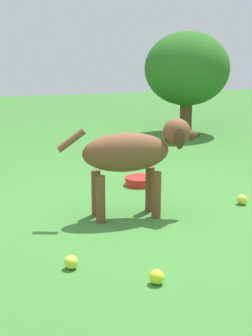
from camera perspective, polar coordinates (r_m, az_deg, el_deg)
name	(u,v)px	position (r m, az deg, el deg)	size (l,w,h in m)	color
ground	(150,216)	(3.08, 2.67, -5.41)	(14.00, 14.00, 0.00)	#38722D
dog	(134,153)	(2.98, 0.94, 1.65)	(0.87, 0.22, 0.58)	brown
tennis_ball_0	(242,199)	(3.36, 12.95, -3.47)	(0.07, 0.07, 0.07)	#D6D33E
tennis_ball_1	(157,277)	(2.26, 3.49, -12.15)	(0.07, 0.07, 0.07)	#C9E22B
tennis_ball_2	(71,262)	(2.40, -6.20, -10.49)	(0.07, 0.07, 0.07)	#C8DC3E
water_bowl	(140,181)	(3.71, 1.59, -1.47)	(0.22, 0.22, 0.06)	red
shrub_near	(187,69)	(5.73, 6.92, 11.01)	(0.96, 0.86, 1.13)	brown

